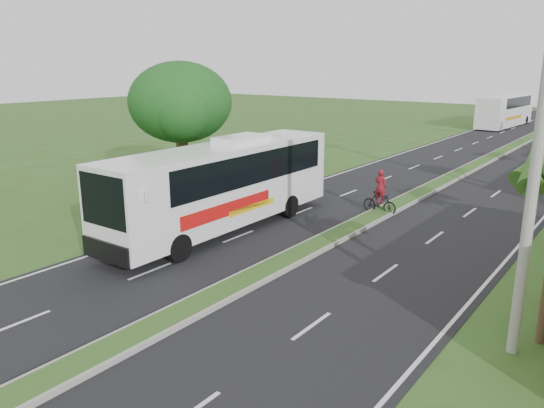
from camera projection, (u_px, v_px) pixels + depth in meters
The scene contains 9 objects.
ground at pixel (222, 296), 17.39m from camera, with size 180.00×180.00×0.00m, color #364D1C.
road_asphalt at pixel (437, 186), 32.90m from camera, with size 14.00×160.00×0.02m, color black.
median_strip at pixel (437, 184), 32.88m from camera, with size 1.20×160.00×0.18m.
lane_edge_left at pixel (342, 173), 36.76m from camera, with size 0.12×160.00×0.01m, color silver.
shade_tree at pixel (179, 105), 30.84m from camera, with size 6.30×6.00×7.54m.
utility_pole_a at pixel (539, 138), 12.58m from camera, with size 1.60×0.28×11.00m.
coach_bus_main at pixel (225, 181), 23.75m from camera, with size 2.86×12.95×4.18m.
coach_bus_far at pixel (505, 109), 63.03m from camera, with size 3.51×12.63×3.64m.
motorcyclist at pixel (380, 198), 26.69m from camera, with size 1.86×0.61×2.27m.
Camera 1 is at (10.88, -11.87, 7.41)m, focal length 35.00 mm.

